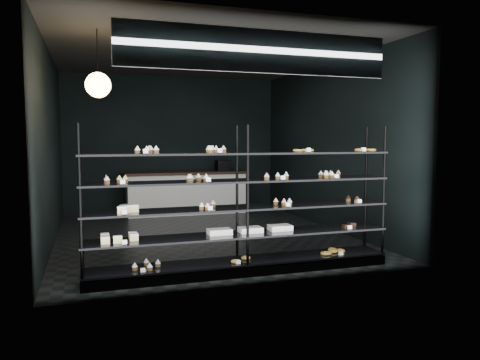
{
  "coord_description": "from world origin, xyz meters",
  "views": [
    {
      "loc": [
        -1.9,
        -8.12,
        1.74
      ],
      "look_at": [
        0.1,
        -1.9,
        1.16
      ],
      "focal_mm": 35.0,
      "sensor_mm": 36.0,
      "label": 1
    }
  ],
  "objects": [
    {
      "name": "service_counter",
      "position": [
        0.23,
        2.5,
        0.5
      ],
      "size": [
        2.81,
        0.65,
        1.23
      ],
      "color": "silver",
      "rests_on": "room"
    },
    {
      "name": "signage",
      "position": [
        0.0,
        -2.93,
        2.75
      ],
      "size": [
        3.3,
        0.05,
        0.5
      ],
      "color": "#0D1944",
      "rests_on": "room"
    },
    {
      "name": "pendant_lamp",
      "position": [
        -1.77,
        -1.54,
        2.45
      ],
      "size": [
        0.33,
        0.33,
        0.9
      ],
      "color": "black",
      "rests_on": "room"
    },
    {
      "name": "room",
      "position": [
        0.0,
        0.0,
        1.6
      ],
      "size": [
        5.01,
        6.01,
        3.2
      ],
      "color": "black",
      "rests_on": "ground"
    },
    {
      "name": "display_shelf",
      "position": [
        -0.07,
        -2.45,
        0.63
      ],
      "size": [
        4.0,
        0.5,
        1.91
      ],
      "color": "black",
      "rests_on": "room"
    }
  ]
}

